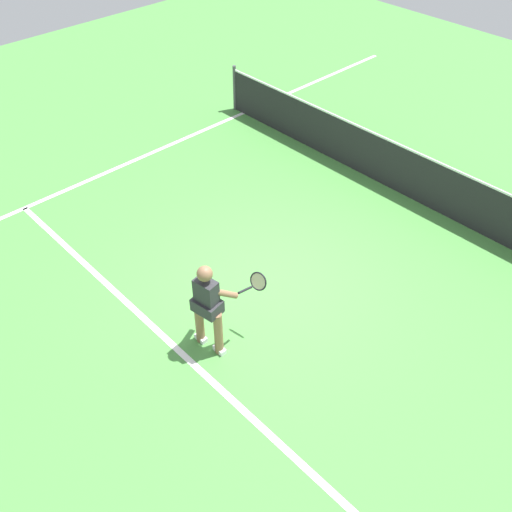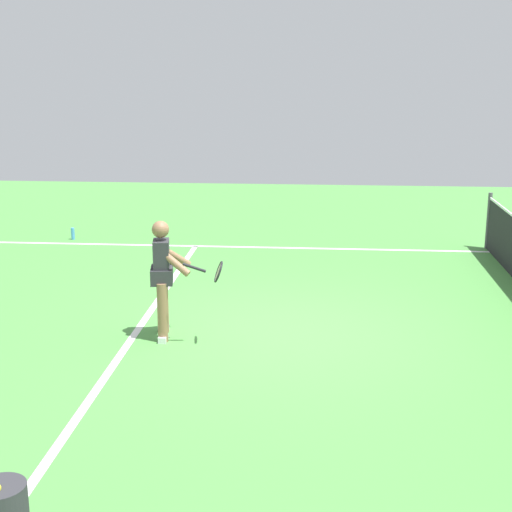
{
  "view_description": "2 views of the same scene",
  "coord_description": "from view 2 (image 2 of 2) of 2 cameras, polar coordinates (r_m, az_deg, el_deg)",
  "views": [
    {
      "loc": [
        4.94,
        -4.94,
        6.66
      ],
      "look_at": [
        -0.02,
        -0.27,
        0.75
      ],
      "focal_mm": 41.1,
      "sensor_mm": 36.0,
      "label": 1
    },
    {
      "loc": [
        9.54,
        0.43,
        3.46
      ],
      "look_at": [
        0.04,
        -0.36,
        1.04
      ],
      "focal_mm": 52.84,
      "sensor_mm": 36.0,
      "label": 2
    }
  ],
  "objects": [
    {
      "name": "sideline_left_marking",
      "position": [
        14.68,
        2.94,
        0.61
      ],
      "size": [
        0.1,
        17.73,
        0.01
      ],
      "primitive_type": "cube",
      "color": "white",
      "rests_on": "ground"
    },
    {
      "name": "service_line_marking",
      "position": [
        10.42,
        -8.77,
        -5.29
      ],
      "size": [
        9.44,
        0.1,
        0.01
      ],
      "primitive_type": "cube",
      "color": "white",
      "rests_on": "ground"
    },
    {
      "name": "ground_plane",
      "position": [
        10.16,
        2.05,
        -5.67
      ],
      "size": [
        25.64,
        25.64,
        0.0
      ],
      "primitive_type": "plane",
      "color": "#4C9342"
    },
    {
      "name": "tennis_player",
      "position": [
        9.75,
        -6.97,
        -1.4
      ],
      "size": [
        0.71,
        1.02,
        1.55
      ],
      "color": "#8C6647",
      "rests_on": "ground"
    },
    {
      "name": "ball_hopper",
      "position": [
        5.67,
        -18.73,
        -17.5
      ],
      "size": [
        0.36,
        0.36,
        0.74
      ],
      "color": "#333338",
      "rests_on": "ground"
    },
    {
      "name": "water_bottle",
      "position": [
        15.83,
        -13.69,
        1.65
      ],
      "size": [
        0.07,
        0.07,
        0.24
      ],
      "primitive_type": "cylinder",
      "color": "#4C9EE5",
      "rests_on": "ground"
    }
  ]
}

